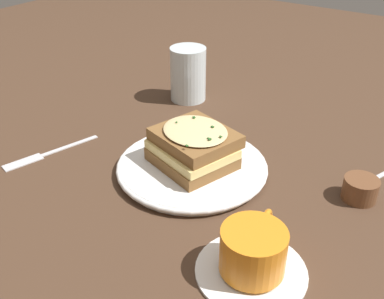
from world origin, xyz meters
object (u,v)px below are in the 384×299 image
object	(u,v)px
condiment_pot	(360,189)
teacup_with_saucer	(253,255)
dinner_plate	(192,167)
sandwich	(193,147)
water_glass	(188,74)
fork	(41,155)

from	to	relation	value
condiment_pot	teacup_with_saucer	bearing A→B (deg)	164.13
condiment_pot	dinner_plate	bearing A→B (deg)	108.18
dinner_plate	condiment_pot	xyz separation A→B (m)	(0.08, -0.25, 0.01)
sandwich	teacup_with_saucer	size ratio (longest dim) A/B	1.05
dinner_plate	sandwich	bearing A→B (deg)	-13.52
teacup_with_saucer	water_glass	size ratio (longest dim) A/B	1.23
dinner_plate	water_glass	distance (m)	0.30
water_glass	fork	distance (m)	0.36
sandwich	condiment_pot	xyz separation A→B (m)	(0.08, -0.25, -0.03)
water_glass	sandwich	bearing A→B (deg)	-143.57
fork	condiment_pot	size ratio (longest dim) A/B	3.30
teacup_with_saucer	fork	size ratio (longest dim) A/B	0.82
water_glass	teacup_with_saucer	bearing A→B (deg)	-136.38
dinner_plate	condiment_pot	world-z (taller)	condiment_pot
fork	dinner_plate	bearing A→B (deg)	-139.39
sandwich	fork	bearing A→B (deg)	114.84
sandwich	dinner_plate	bearing A→B (deg)	166.48
teacup_with_saucer	sandwich	bearing A→B (deg)	42.58
dinner_plate	condiment_pot	bearing A→B (deg)	-71.82
teacup_with_saucer	water_glass	world-z (taller)	water_glass
sandwich	water_glass	size ratio (longest dim) A/B	1.30
sandwich	water_glass	bearing A→B (deg)	36.43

